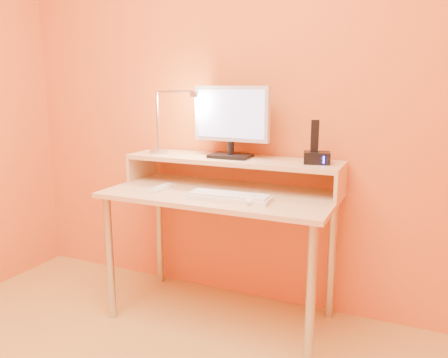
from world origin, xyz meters
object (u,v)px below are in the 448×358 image
at_px(lamp_base, 159,151).
at_px(mouse, 252,200).
at_px(keyboard, 229,198).
at_px(monitor_panel, 231,114).
at_px(phone_dock, 317,158).
at_px(remote_control, 162,188).

relative_size(lamp_base, mouse, 0.91).
height_order(lamp_base, keyboard, lamp_base).
bearing_deg(monitor_panel, lamp_base, -172.09).
bearing_deg(phone_dock, remote_control, -176.49).
relative_size(monitor_panel, keyboard, 1.06).
bearing_deg(remote_control, lamp_base, 127.21).
bearing_deg(monitor_panel, phone_dock, 1.56).
relative_size(lamp_base, keyboard, 0.24).
bearing_deg(keyboard, phone_dock, 35.99).
relative_size(phone_dock, remote_control, 0.73).
relative_size(mouse, remote_control, 0.61).
height_order(monitor_panel, phone_dock, monitor_panel).
distance_m(phone_dock, keyboard, 0.49).
relative_size(lamp_base, remote_control, 0.56).
height_order(lamp_base, phone_dock, phone_dock).
xyz_separation_m(monitor_panel, keyboard, (0.11, -0.30, -0.39)).
height_order(keyboard, mouse, mouse).
relative_size(monitor_panel, phone_dock, 3.35).
bearing_deg(remote_control, keyboard, -5.31).
xyz_separation_m(phone_dock, remote_control, (-0.77, -0.24, -0.18)).
distance_m(monitor_panel, mouse, 0.55).
bearing_deg(mouse, remote_control, 174.60).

